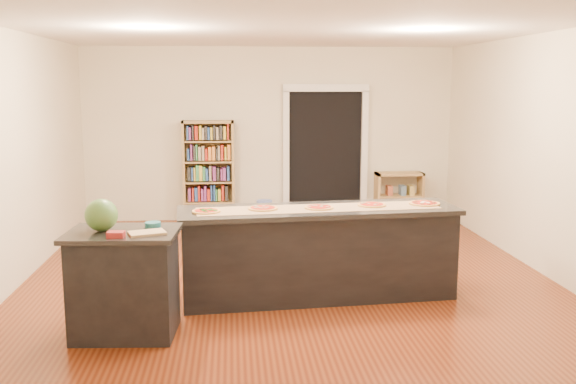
{
  "coord_description": "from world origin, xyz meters",
  "views": [
    {
      "loc": [
        -0.63,
        -6.95,
        2.21
      ],
      "look_at": [
        0.0,
        0.2,
        1.0
      ],
      "focal_mm": 40.0,
      "sensor_mm": 36.0,
      "label": 1
    }
  ],
  "objects": [
    {
      "name": "doorway",
      "position": [
        0.9,
        3.46,
        1.2
      ],
      "size": [
        1.4,
        0.09,
        2.21
      ],
      "color": "black",
      "rests_on": "room"
    },
    {
      "name": "pizza_d",
      "position": [
        0.82,
        -0.46,
        0.96
      ],
      "size": [
        0.31,
        0.31,
        0.02
      ],
      "color": "tan",
      "rests_on": "kitchen_island"
    },
    {
      "name": "waste_bin",
      "position": [
        -0.12,
        3.14,
        0.18
      ],
      "size": [
        0.25,
        0.25,
        0.37
      ],
      "primitive_type": "cylinder",
      "color": "#6580E2",
      "rests_on": "ground"
    },
    {
      "name": "kraft_paper",
      "position": [
        0.25,
        -0.53,
        0.95
      ],
      "size": [
        2.53,
        0.65,
        0.0
      ],
      "primitive_type": "cube",
      "rotation": [
        0.0,
        0.0,
        0.08
      ],
      "color": "#9C7B50",
      "rests_on": "kitchen_island"
    },
    {
      "name": "bookshelf",
      "position": [
        -1.01,
        3.3,
        0.82
      ],
      "size": [
        0.82,
        0.29,
        1.64
      ],
      "primitive_type": "cube",
      "color": "tan",
      "rests_on": "ground"
    },
    {
      "name": "watermelon",
      "position": [
        -1.77,
        -1.38,
        1.09
      ],
      "size": [
        0.28,
        0.28,
        0.28
      ],
      "primitive_type": "sphere",
      "color": "#144214",
      "rests_on": "side_counter"
    },
    {
      "name": "package_teal",
      "position": [
        -1.34,
        -1.29,
        0.97
      ],
      "size": [
        0.14,
        0.14,
        0.05
      ],
      "primitive_type": "cylinder",
      "color": "#195966",
      "rests_on": "side_counter"
    },
    {
      "name": "room",
      "position": [
        0.0,
        0.0,
        1.4
      ],
      "size": [
        6.0,
        7.0,
        2.8
      ],
      "color": "beige",
      "rests_on": "ground"
    },
    {
      "name": "pizza_c",
      "position": [
        0.25,
        -0.55,
        0.96
      ],
      "size": [
        0.3,
        0.3,
        0.02
      ],
      "color": "tan",
      "rests_on": "kitchen_island"
    },
    {
      "name": "side_counter",
      "position": [
        -1.59,
        -1.39,
        0.48
      ],
      "size": [
        0.96,
        0.7,
        0.95
      ],
      "rotation": [
        0.0,
        0.0,
        -0.07
      ],
      "color": "black",
      "rests_on": "ground"
    },
    {
      "name": "pizza_e",
      "position": [
        1.4,
        -0.42,
        0.96
      ],
      "size": [
        0.31,
        0.31,
        0.02
      ],
      "color": "tan",
      "rests_on": "kitchen_island"
    },
    {
      "name": "pizza_a",
      "position": [
        -0.89,
        -0.65,
        0.96
      ],
      "size": [
        0.28,
        0.28,
        0.02
      ],
      "color": "tan",
      "rests_on": "kitchen_island"
    },
    {
      "name": "low_shelf",
      "position": [
        2.11,
        3.28,
        0.39
      ],
      "size": [
        0.77,
        0.33,
        0.77
      ],
      "primitive_type": "cube",
      "color": "tan",
      "rests_on": "ground"
    },
    {
      "name": "kitchen_island",
      "position": [
        0.25,
        -0.52,
        0.48
      ],
      "size": [
        2.88,
        0.78,
        0.95
      ],
      "rotation": [
        0.0,
        0.0,
        0.08
      ],
      "color": "black",
      "rests_on": "ground"
    },
    {
      "name": "pizza_b",
      "position": [
        -0.32,
        -0.55,
        0.96
      ],
      "size": [
        0.32,
        0.32,
        0.02
      ],
      "color": "tan",
      "rests_on": "kitchen_island"
    },
    {
      "name": "cutting_board",
      "position": [
        -1.36,
        -1.52,
        0.96
      ],
      "size": [
        0.35,
        0.29,
        0.02
      ],
      "primitive_type": "cube",
      "rotation": [
        0.0,
        0.0,
        0.34
      ],
      "color": "tan",
      "rests_on": "side_counter"
    },
    {
      "name": "package_red",
      "position": [
        -1.61,
        -1.62,
        0.97
      ],
      "size": [
        0.15,
        0.11,
        0.05
      ],
      "primitive_type": "cube",
      "rotation": [
        0.0,
        0.0,
        -0.08
      ],
      "color": "maroon",
      "rests_on": "side_counter"
    }
  ]
}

